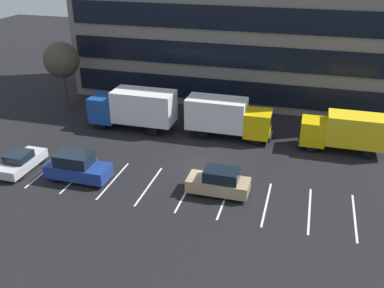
# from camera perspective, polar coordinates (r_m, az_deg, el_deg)

# --- Properties ---
(ground_plane) EXTENTS (120.00, 120.00, 0.00)m
(ground_plane) POSITION_cam_1_polar(r_m,az_deg,el_deg) (33.17, 1.06, -3.08)
(ground_plane) COLOR black
(lot_markings) EXTENTS (22.54, 5.40, 0.01)m
(lot_markings) POSITION_cam_1_polar(r_m,az_deg,el_deg) (30.08, -0.76, -6.37)
(lot_markings) COLOR silver
(lot_markings) RESTS_ON ground_plane
(box_truck_yellow_all) EXTENTS (7.00, 2.32, 3.24)m
(box_truck_yellow_all) POSITION_cam_1_polar(r_m,az_deg,el_deg) (37.07, 19.86, 1.67)
(box_truck_yellow_all) COLOR yellow
(box_truck_yellow_all) RESTS_ON ground_plane
(box_truck_blue) EXTENTS (8.05, 2.67, 3.73)m
(box_truck_blue) POSITION_cam_1_polar(r_m,az_deg,el_deg) (39.45, -7.80, 4.88)
(box_truck_blue) COLOR #194799
(box_truck_blue) RESTS_ON ground_plane
(box_truck_yellow) EXTENTS (7.55, 2.50, 3.50)m
(box_truck_yellow) POSITION_cam_1_polar(r_m,az_deg,el_deg) (37.51, 4.71, 3.71)
(box_truck_yellow) COLOR yellow
(box_truck_yellow) RESTS_ON ground_plane
(suv_navy) EXTENTS (4.62, 1.96, 2.09)m
(suv_navy) POSITION_cam_1_polar(r_m,az_deg,el_deg) (32.14, -15.10, -3.02)
(suv_navy) COLOR navy
(suv_navy) RESTS_ON ground_plane
(suv_tan) EXTENTS (4.28, 1.81, 1.93)m
(suv_tan) POSITION_cam_1_polar(r_m,az_deg,el_deg) (29.42, 3.65, -5.10)
(suv_tan) COLOR tan
(suv_tan) RESTS_ON ground_plane
(sedan_silver) EXTENTS (1.79, 4.27, 1.53)m
(sedan_silver) POSITION_cam_1_polar(r_m,az_deg,el_deg) (34.92, -21.88, -2.19)
(sedan_silver) COLOR silver
(sedan_silver) RESTS_ON ground_plane
(bare_tree) EXTENTS (3.59, 3.59, 6.73)m
(bare_tree) POSITION_cam_1_polar(r_m,az_deg,el_deg) (45.91, -17.06, 10.68)
(bare_tree) COLOR #473323
(bare_tree) RESTS_ON ground_plane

